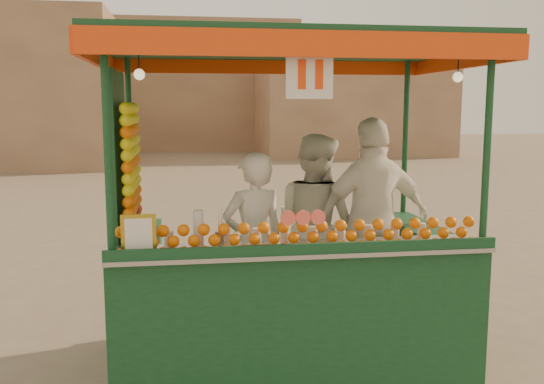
{
  "coord_description": "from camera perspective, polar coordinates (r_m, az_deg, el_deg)",
  "views": [
    {
      "loc": [
        -1.23,
        -4.81,
        2.31
      ],
      "look_at": [
        -0.5,
        0.12,
        1.6
      ],
      "focal_mm": 38.67,
      "sensor_mm": 36.0,
      "label": 1
    }
  ],
  "objects": [
    {
      "name": "ground",
      "position": [
        5.48,
        5.56,
        -16.86
      ],
      "size": [
        90.0,
        90.0,
        0.0
      ],
      "primitive_type": "plane",
      "color": "brown",
      "rests_on": "ground"
    },
    {
      "name": "building_right",
      "position": [
        29.96,
        7.58,
        8.45
      ],
      "size": [
        9.0,
        6.0,
        5.0
      ],
      "primitive_type": "cube",
      "color": "#A5825E",
      "rests_on": "ground"
    },
    {
      "name": "building_center",
      "position": [
        34.84,
        -9.86,
        10.0
      ],
      "size": [
        14.0,
        7.0,
        7.0
      ],
      "primitive_type": "cube",
      "color": "#A5825E",
      "rests_on": "ground"
    },
    {
      "name": "juice_cart",
      "position": [
        5.09,
        0.77,
        -7.56
      ],
      "size": [
        3.17,
        2.06,
        2.88
      ],
      "color": "#0F3A1F",
      "rests_on": "ground"
    },
    {
      "name": "vendor_left",
      "position": [
        5.18,
        -1.81,
        -4.99
      ],
      "size": [
        0.67,
        0.54,
        1.6
      ],
      "rotation": [
        0.0,
        0.0,
        3.45
      ],
      "color": "white",
      "rests_on": "ground"
    },
    {
      "name": "vendor_middle",
      "position": [
        5.62,
        4.18,
        -3.22
      ],
      "size": [
        1.06,
        1.07,
        1.74
      ],
      "rotation": [
        0.0,
        0.0,
        2.29
      ],
      "color": "silver",
      "rests_on": "ground"
    },
    {
      "name": "vendor_right",
      "position": [
        5.48,
        9.84,
        -2.77
      ],
      "size": [
        1.17,
        0.61,
        1.9
      ],
      "rotation": [
        0.0,
        0.0,
        3.28
      ],
      "color": "white",
      "rests_on": "ground"
    }
  ]
}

